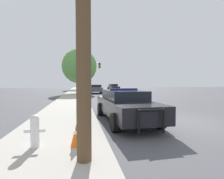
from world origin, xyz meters
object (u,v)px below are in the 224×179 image
at_px(traffic_light, 89,71).
at_px(tree_sidewalk_far, 80,70).
at_px(traffic_cone, 77,133).
at_px(car_background_midblock, 96,89).
at_px(police_car, 125,104).
at_px(fire_hydrant, 35,130).
at_px(tree_sidewalk_mid, 79,66).
at_px(car_background_oncoming, 113,87).

bearing_deg(traffic_light, tree_sidewalk_far, 95.69).
bearing_deg(traffic_cone, car_background_midblock, 83.72).
bearing_deg(traffic_cone, police_car, 56.57).
bearing_deg(fire_hydrant, traffic_cone, -5.19).
distance_m(traffic_light, tree_sidewalk_far, 14.28).
bearing_deg(police_car, traffic_cone, 54.04).
xyz_separation_m(police_car, tree_sidewalk_mid, (-2.07, 19.98, 3.54)).
bearing_deg(tree_sidewalk_mid, tree_sidewalk_far, 89.57).
relative_size(fire_hydrant, tree_sidewalk_far, 0.11).
relative_size(tree_sidewalk_far, tree_sidewalk_mid, 1.06).
xyz_separation_m(police_car, car_background_midblock, (0.55, 20.84, 0.00)).
bearing_deg(car_background_oncoming, fire_hydrant, 72.42).
bearing_deg(traffic_light, car_background_midblock, -27.18).
relative_size(traffic_light, traffic_cone, 7.64).
bearing_deg(police_car, car_background_midblock, -94.05).
bearing_deg(car_background_midblock, tree_sidewalk_mid, -161.66).
distance_m(traffic_light, car_background_oncoming, 10.15).
xyz_separation_m(tree_sidewalk_far, tree_sidewalk_mid, (-0.12, -15.59, -0.43)).
height_order(police_car, car_background_midblock, police_car).
xyz_separation_m(car_background_oncoming, traffic_cone, (-7.20, -32.48, -0.30)).
relative_size(tree_sidewalk_mid, traffic_cone, 10.35).
xyz_separation_m(police_car, car_background_oncoming, (5.11, 29.31, 0.00)).
xyz_separation_m(traffic_light, tree_sidewalk_mid, (-1.53, -1.42, 0.62)).
bearing_deg(fire_hydrant, car_background_oncoming, 75.71).
xyz_separation_m(fire_hydrant, traffic_cone, (1.05, -0.10, -0.10)).
height_order(police_car, traffic_light, traffic_light).
height_order(traffic_light, car_background_oncoming, traffic_light).
bearing_deg(car_background_oncoming, car_background_midblock, 58.45).
distance_m(fire_hydrant, tree_sidewalk_mid, 23.38).
height_order(fire_hydrant, traffic_cone, fire_hydrant).
height_order(tree_sidewalk_mid, traffic_cone, tree_sidewalk_mid).
xyz_separation_m(car_background_oncoming, car_background_midblock, (-4.56, -8.47, -0.00)).
bearing_deg(traffic_cone, tree_sidewalk_far, 89.80).
relative_size(fire_hydrant, traffic_cone, 1.24).
height_order(police_car, tree_sidewalk_mid, tree_sidewalk_mid).
bearing_deg(tree_sidewalk_mid, traffic_light, 42.85).
relative_size(police_car, traffic_light, 1.06).
distance_m(fire_hydrant, traffic_light, 24.80).
distance_m(traffic_light, car_background_midblock, 3.17).
relative_size(car_background_oncoming, tree_sidewalk_far, 0.60).
relative_size(traffic_light, tree_sidewalk_far, 0.70).
relative_size(tree_sidewalk_far, traffic_cone, 10.98).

